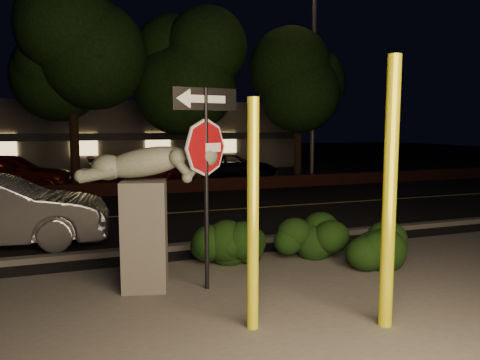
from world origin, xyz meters
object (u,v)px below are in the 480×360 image
at_px(streetlight, 310,53).
at_px(parked_car_darkred, 139,169).
at_px(parked_car_red, 8,173).
at_px(parked_car_dark, 233,166).
at_px(signpost, 206,148).
at_px(yellow_pole_left, 253,216).
at_px(yellow_pole_right, 390,195).
at_px(sculpture, 146,200).

height_order(streetlight, parked_car_darkred, streetlight).
xyz_separation_m(parked_car_red, parked_car_dark, (9.81, 1.92, -0.19)).
xyz_separation_m(signpost, parked_car_red, (-4.35, 12.81, -1.48)).
bearing_deg(streetlight, parked_car_dark, 122.82).
bearing_deg(yellow_pole_left, signpost, 95.54).
relative_size(signpost, parked_car_dark, 0.73).
relative_size(signpost, parked_car_red, 0.68).
xyz_separation_m(yellow_pole_right, parked_car_dark, (3.63, 16.86, -1.15)).
bearing_deg(parked_car_dark, streetlight, -125.52).
height_order(streetlight, parked_car_red, streetlight).
bearing_deg(parked_car_red, yellow_pole_right, -149.47).
bearing_deg(parked_car_red, streetlight, -84.32).
xyz_separation_m(sculpture, parked_car_darkred, (1.73, 13.99, -0.81)).
relative_size(yellow_pole_right, streetlight, 0.36).
relative_size(signpost, sculpture, 1.36).
distance_m(yellow_pole_left, parked_car_red, 15.14).
relative_size(sculpture, parked_car_dark, 0.54).
height_order(signpost, parked_car_dark, signpost).
relative_size(yellow_pole_right, parked_car_red, 0.75).
distance_m(yellow_pole_right, signpost, 2.85).
relative_size(signpost, parked_car_darkred, 0.72).
bearing_deg(signpost, streetlight, 44.40).
bearing_deg(sculpture, yellow_pole_left, -48.48).
distance_m(signpost, parked_car_darkred, 14.46).
distance_m(signpost, streetlight, 15.27).
relative_size(yellow_pole_right, parked_car_darkred, 0.79).
relative_size(streetlight, parked_car_darkred, 2.21).
height_order(signpost, sculpture, signpost).
bearing_deg(parked_car_red, parked_car_darkred, -65.52).
relative_size(yellow_pole_right, sculpture, 1.48).
height_order(signpost, streetlight, streetlight).
bearing_deg(parked_car_darkred, parked_car_red, 106.18).
bearing_deg(parked_car_dark, parked_car_darkred, 99.66).
xyz_separation_m(parked_car_darkred, parked_car_dark, (4.61, 0.39, -0.04)).
xyz_separation_m(yellow_pole_left, signpost, (-0.16, 1.62, 0.79)).
bearing_deg(yellow_pole_right, parked_car_red, 112.46).
bearing_deg(yellow_pole_right, streetlight, 65.69).
bearing_deg(sculpture, parked_car_red, 119.25).
height_order(yellow_pole_left, signpost, signpost).
bearing_deg(signpost, parked_car_dark, 58.25).
distance_m(yellow_pole_left, parked_car_dark, 17.21).
xyz_separation_m(yellow_pole_right, signpost, (-1.83, 2.13, 0.53)).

